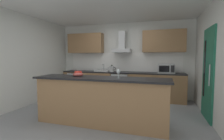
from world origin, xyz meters
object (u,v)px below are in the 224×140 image
object	(u,v)px
range_hood	(122,46)
fruit_bowl	(78,74)
microwave	(166,68)
sink	(103,71)
oven	(121,85)
refrigerator	(78,84)
wine_glass	(118,72)
kettle	(112,69)

from	to	relation	value
range_hood	fruit_bowl	size ratio (longest dim) A/B	3.27
microwave	range_hood	world-z (taller)	range_hood
sink	fruit_bowl	size ratio (longest dim) A/B	2.27
oven	refrigerator	distance (m)	1.64
wine_glass	fruit_bowl	world-z (taller)	wine_glass
sink	kettle	xyz separation A→B (m)	(0.35, -0.04, 0.08)
wine_glass	refrigerator	bearing A→B (deg)	133.36
oven	fruit_bowl	bearing A→B (deg)	-100.78
microwave	sink	xyz separation A→B (m)	(-2.12, 0.04, -0.12)
refrigerator	microwave	xyz separation A→B (m)	(3.09, -0.03, 0.62)
microwave	kettle	world-z (taller)	microwave
sink	refrigerator	bearing A→B (deg)	-179.19
oven	kettle	xyz separation A→B (m)	(-0.32, -0.03, 0.55)
refrigerator	sink	distance (m)	1.09
refrigerator	microwave	world-z (taller)	microwave
oven	fruit_bowl	distance (m)	2.32
range_hood	fruit_bowl	bearing A→B (deg)	-100.20
kettle	refrigerator	bearing A→B (deg)	178.66
kettle	wine_glass	size ratio (longest dim) A/B	1.62
oven	range_hood	world-z (taller)	range_hood
wine_glass	fruit_bowl	bearing A→B (deg)	175.76
microwave	range_hood	size ratio (longest dim) A/B	0.69
refrigerator	microwave	distance (m)	3.15
refrigerator	range_hood	xyz separation A→B (m)	(1.64, 0.13, 1.36)
oven	refrigerator	bearing A→B (deg)	-179.90
oven	kettle	distance (m)	0.63
kettle	range_hood	world-z (taller)	range_hood
sink	wine_glass	distance (m)	2.58
microwave	fruit_bowl	distance (m)	2.87
refrigerator	kettle	world-z (taller)	kettle
oven	wine_glass	distance (m)	2.42
wine_glass	microwave	bearing A→B (deg)	67.24
oven	kettle	size ratio (longest dim) A/B	2.77
microwave	wine_glass	distance (m)	2.44
microwave	fruit_bowl	bearing A→B (deg)	-130.64
microwave	range_hood	distance (m)	1.63
oven	kettle	bearing A→B (deg)	-173.97
oven	microwave	bearing A→B (deg)	-1.10
range_hood	wine_glass	size ratio (longest dim) A/B	4.05
oven	sink	size ratio (longest dim) A/B	1.60
oven	wine_glass	size ratio (longest dim) A/B	4.50
sink	wine_glass	size ratio (longest dim) A/B	2.81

